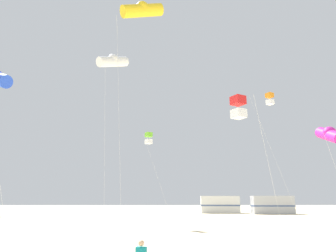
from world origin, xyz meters
TOP-DOWN VIEW (x-y plane):
  - kite_box_lime at (-0.71, 23.40)m, footprint 2.89×2.89m
  - kite_tube_white at (-2.68, 12.76)m, footprint 2.18×2.33m
  - kite_box_scarlet at (4.67, 7.92)m, footprint 2.40×2.40m
  - kite_tube_magenta at (10.82, 10.98)m, footprint 1.38×2.52m
  - kite_box_orange at (11.08, 21.30)m, footprint 3.44×2.74m
  - kite_tube_gold at (-0.33, 8.18)m, footprint 2.77×2.37m
  - rv_van_white at (10.19, 46.39)m, footprint 6.55×2.68m
  - rv_van_silver at (18.05, 43.41)m, footprint 6.48×2.46m

SIDE VIEW (x-z plane):
  - rv_van_white at x=10.19m, z-range -0.01..2.79m
  - rv_van_silver at x=18.05m, z-range -0.01..2.79m
  - kite_tube_magenta at x=10.82m, z-range 2.76..9.69m
  - kite_box_scarlet at x=4.67m, z-range 3.21..10.80m
  - kite_box_lime at x=-0.71m, z-range 3.88..12.83m
  - kite_tube_white at x=-2.68m, z-range 5.53..17.99m
  - kite_box_orange at x=11.08m, z-range 5.62..18.06m
  - kite_tube_gold at x=-0.33m, z-range 6.00..19.40m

